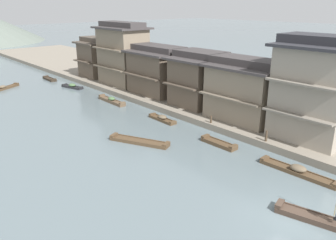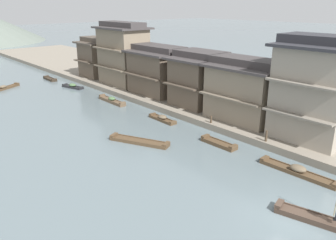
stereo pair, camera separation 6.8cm
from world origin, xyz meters
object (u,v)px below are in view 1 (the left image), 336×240
boat_moored_second (219,143)px  boat_moored_far (298,171)px  house_waterfront_second (246,90)px  mooring_post_dock_near (266,136)px  house_waterfront_tall (200,78)px  house_waterfront_end (97,57)px  boat_midriver_drifting (162,119)px  house_waterfront_nearest (318,89)px  boat_crossing_west (3,88)px  boat_foreground_poled (316,219)px  boat_moored_third (72,86)px  mooring_post_dock_mid (211,119)px  boat_upstream_distant (50,79)px  boat_midriver_upstream (112,101)px  house_waterfront_far (123,54)px  house_waterfront_narrow (158,70)px  boat_moored_nearest (139,142)px

boat_moored_second → boat_moored_far: bearing=-88.0°
house_waterfront_second → mooring_post_dock_near: 6.63m
house_waterfront_tall → house_waterfront_end: bearing=91.8°
boat_moored_far → boat_midriver_drifting: size_ratio=1.55×
boat_moored_second → house_waterfront_nearest: size_ratio=0.40×
boat_crossing_west → house_waterfront_nearest: (14.31, -38.82, 4.74)m
boat_foreground_poled → mooring_post_dock_near: mooring_post_dock_near is taller
boat_moored_third → mooring_post_dock_mid: bearing=-84.4°
boat_moored_second → boat_upstream_distant: 35.54m
boat_moored_second → house_waterfront_nearest: bearing=-38.3°
boat_midriver_upstream → house_waterfront_far: 8.97m
boat_moored_third → boat_moored_far: size_ratio=0.66×
boat_upstream_distant → mooring_post_dock_mid: size_ratio=4.99×
boat_moored_far → house_waterfront_end: 38.29m
mooring_post_dock_near → house_waterfront_second: bearing=53.7°
house_waterfront_narrow → mooring_post_dock_mid: 13.33m
boat_moored_nearest → house_waterfront_tall: bearing=17.3°
boat_moored_second → house_waterfront_far: 24.22m
boat_midriver_upstream → boat_crossing_west: boat_midriver_upstream is taller
boat_foreground_poled → house_waterfront_narrow: (10.49, 26.50, 3.47)m
boat_crossing_west → mooring_post_dock_mid: size_ratio=7.44×
boat_moored_third → boat_crossing_west: bearing=144.4°
boat_foreground_poled → boat_moored_third: 39.08m
boat_upstream_distant → house_waterfront_tall: house_waterfront_tall is taller
boat_moored_second → mooring_post_dock_near: (2.51, -3.04, 0.95)m
boat_upstream_distant → boat_moored_third: bearing=-88.1°
boat_midriver_drifting → boat_upstream_distant: bearing=91.5°
boat_foreground_poled → boat_midriver_upstream: size_ratio=0.89×
boat_foreground_poled → boat_moored_second: (4.24, 10.79, -0.00)m
boat_foreground_poled → house_waterfront_narrow: house_waterfront_narrow is taller
boat_midriver_upstream → house_waterfront_nearest: house_waterfront_nearest is taller
mooring_post_dock_near → boat_moored_nearest: bearing=132.7°
boat_moored_nearest → house_waterfront_narrow: bearing=43.7°
boat_moored_second → house_waterfront_end: house_waterfront_end is taller
boat_moored_third → boat_foreground_poled: bearing=-96.4°
boat_midriver_upstream → house_waterfront_nearest: (6.14, -22.80, 4.70)m
house_waterfront_nearest → mooring_post_dock_near: (-3.92, 2.03, -3.82)m
house_waterfront_end → house_waterfront_second: bearing=-89.4°
boat_midriver_upstream → house_waterfront_second: size_ratio=0.66×
boat_foreground_poled → boat_upstream_distant: boat_foreground_poled is taller
boat_moored_third → mooring_post_dock_near: (2.42, -31.09, 0.88)m
boat_foreground_poled → boat_crossing_west: (-3.63, 44.53, 0.03)m
boat_moored_nearest → boat_crossing_west: size_ratio=1.03×
boat_upstream_distant → house_waterfront_narrow: bearing=-72.1°
boat_moored_second → boat_midriver_drifting: 8.27m
boat_foreground_poled → house_waterfront_end: bearing=76.3°
boat_midriver_drifting → house_waterfront_second: house_waterfront_second is taller
house_waterfront_far → house_waterfront_end: house_waterfront_far is taller
boat_moored_third → boat_moored_nearest: bearing=-102.3°
house_waterfront_nearest → house_waterfront_far: bearing=91.3°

